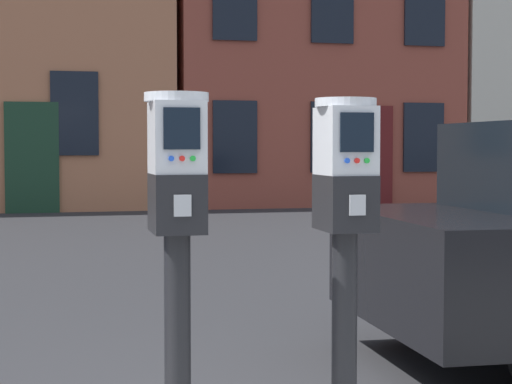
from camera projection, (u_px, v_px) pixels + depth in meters
The scene contains 2 objects.
parking_meter_near_kerb at pixel (177, 215), 2.95m from camera, with size 0.22×0.25×1.32m.
parking_meter_twin_adjacent at pixel (345, 214), 3.09m from camera, with size 0.22×0.25×1.31m.
Camera 1 is at (-0.39, -3.02, 1.28)m, focal length 61.70 mm.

